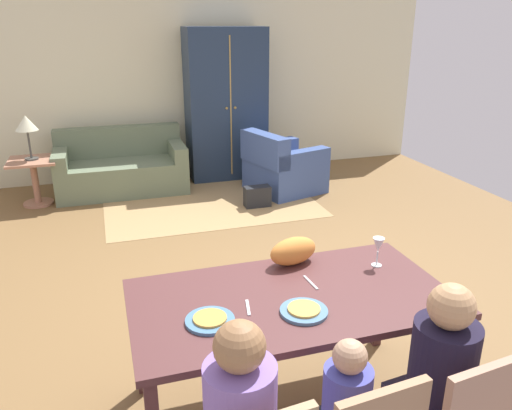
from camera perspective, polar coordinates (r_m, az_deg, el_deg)
The scene contains 19 objects.
ground_plane at distance 4.86m, azimuth -1.23°, elevation -6.61°, with size 7.43×6.33×0.02m, color brown.
back_wall at distance 7.52m, azimuth -8.34°, elevation 13.69°, with size 7.43×0.10×2.70m, color beige.
dining_table at distance 2.85m, azimuth 3.98°, elevation -11.46°, with size 1.75×0.92×0.76m.
plate_near_man at distance 2.59m, azimuth -5.23°, elevation -12.91°, with size 0.25×0.25×0.02m, color teal.
pizza_near_man at distance 2.59m, azimuth -5.24°, elevation -12.63°, with size 0.17×0.17×0.01m, color gold.
plate_near_child at distance 2.67m, azimuth 5.44°, elevation -11.89°, with size 0.25×0.25×0.02m, color teal.
pizza_near_child at distance 2.66m, azimuth 5.45°, elevation -11.62°, with size 0.17×0.17×0.01m, color gold.
wine_glass at distance 3.15m, azimuth 13.68°, elevation -4.54°, with size 0.07×0.07×0.19m.
fork at distance 2.70m, azimuth -0.91°, elevation -11.53°, with size 0.02×0.15×0.01m, color silver.
knife at distance 2.95m, azimuth 6.21°, elevation -8.72°, with size 0.01×0.17×0.01m, color silver.
person_woman at distance 2.70m, azimuth 19.34°, elevation -19.36°, with size 0.31×0.41×1.11m.
cat at distance 3.12m, azimuth 4.24°, elevation -5.22°, with size 0.32×0.16×0.17m, color orange.
area_rug at distance 6.41m, azimuth -5.22°, elevation 0.28°, with size 2.60×1.80×0.01m, color tan.
couch at distance 7.02m, azimuth -14.98°, elevation 4.01°, with size 1.67×0.86×0.82m.
armchair at distance 6.75m, azimuth 2.96°, elevation 4.19°, with size 1.07×1.06×0.82m.
armoire at distance 7.29m, azimuth -3.44°, elevation 11.27°, with size 1.10×0.59×2.10m.
side_table at distance 6.80m, azimuth -23.81°, elevation 3.09°, with size 0.56×0.56×0.58m.
table_lamp at distance 6.66m, azimuth -24.58°, elevation 8.27°, with size 0.26×0.26×0.54m.
handbag at distance 6.22m, azimuth 0.15°, elevation 0.97°, with size 0.32×0.16×0.26m, color #212327.
Camera 1 is at (-1.19, -3.60, 2.19)m, focal length 35.31 mm.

